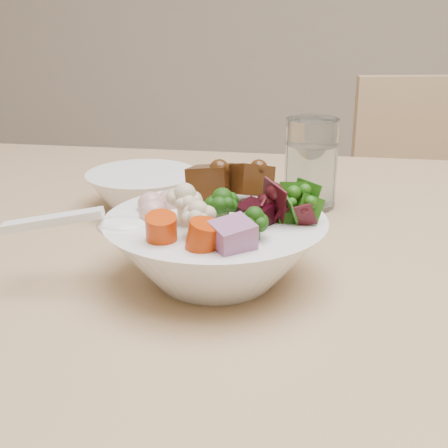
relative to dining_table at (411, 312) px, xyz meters
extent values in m
cube|color=tan|center=(0.00, 0.00, 0.06)|extent=(1.69, 0.99, 0.04)
cylinder|color=tan|center=(-0.76, 0.35, -0.33)|extent=(0.06, 0.06, 0.73)
cube|color=tan|center=(0.12, 0.84, -0.03)|extent=(0.40, 0.12, 0.45)
cylinder|color=tan|center=(0.04, 0.45, -0.49)|extent=(0.03, 0.03, 0.42)
cylinder|color=tan|center=(-0.04, 0.79, -0.49)|extent=(0.03, 0.03, 0.42)
sphere|color=black|center=(-0.21, -0.13, 0.16)|extent=(0.04, 0.04, 0.04)
sphere|color=beige|center=(-0.25, -0.14, 0.16)|extent=(0.04, 0.04, 0.04)
cube|color=black|center=(-0.16, -0.10, 0.16)|extent=(0.04, 0.04, 0.03)
cube|color=#945986|center=(-0.19, -0.19, 0.16)|extent=(0.05, 0.05, 0.04)
cylinder|color=red|center=(-0.26, -0.19, 0.16)|extent=(0.04, 0.04, 0.03)
sphere|color=#CD968F|center=(-0.29, -0.13, 0.15)|extent=(0.03, 0.03, 0.03)
ellipsoid|color=white|center=(-0.32, -0.15, 0.15)|extent=(0.06, 0.05, 0.02)
cube|color=white|center=(-0.38, -0.17, 0.15)|extent=(0.11, 0.04, 0.02)
cylinder|color=silver|center=(-0.14, 0.15, 0.14)|extent=(0.07, 0.07, 0.13)
cylinder|color=white|center=(-0.14, 0.15, 0.13)|extent=(0.06, 0.06, 0.09)
camera|label=1|loc=(-0.10, -0.72, 0.37)|focal=50.00mm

